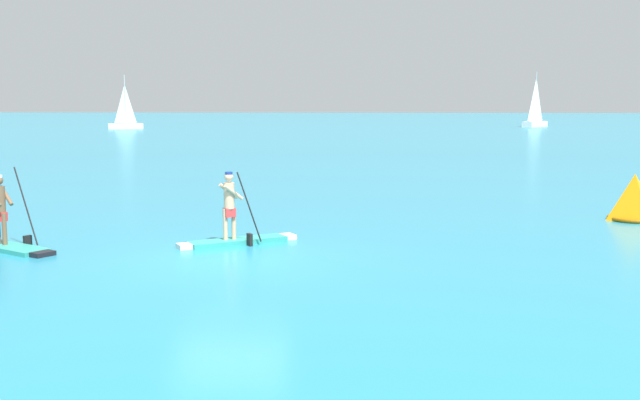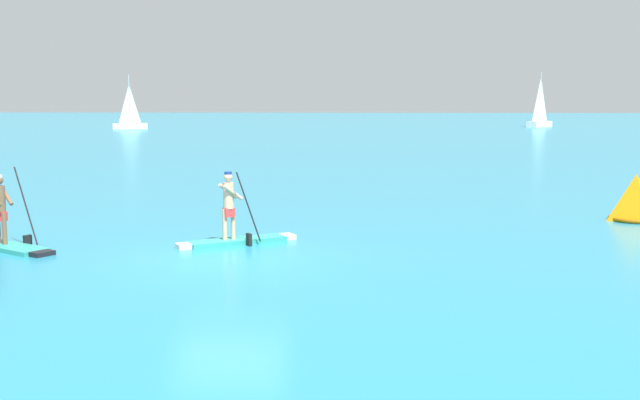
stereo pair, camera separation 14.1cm
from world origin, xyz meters
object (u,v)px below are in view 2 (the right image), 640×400
Objects in this scene: sailboat_left_horizon at (130,122)px; sailboat_right_horizon at (540,120)px; paddleboarder_near_left at (5,234)px; paddleboarder_mid_center at (235,229)px; race_marker_buoy at (635,200)px.

sailboat_left_horizon is 54.40m from sailboat_right_horizon.
paddleboarder_near_left is 1.06× the size of paddleboarder_mid_center.
paddleboarder_near_left is 2.01× the size of race_marker_buoy.
sailboat_right_horizon is (26.07, 87.90, 0.60)m from paddleboarder_mid_center.
sailboat_right_horizon reaches higher than paddleboarder_mid_center.
race_marker_buoy is (16.38, 5.44, 0.26)m from paddleboarder_near_left.
sailboat_right_horizon is at bearing 102.06° from paddleboarder_near_left.
paddleboarder_near_left is at bearing 16.64° from sailboat_right_horizon.
sailboat_right_horizon is at bearing 41.11° from paddleboarder_mid_center.
sailboat_left_horizon reaches higher than paddleboarder_mid_center.
paddleboarder_mid_center is 1.90× the size of race_marker_buoy.
sailboat_right_horizon reaches higher than sailboat_left_horizon.
sailboat_left_horizon is (-21.90, 78.11, 0.53)m from paddleboarder_near_left.
paddleboarder_mid_center is 0.37× the size of sailboat_right_horizon.
race_marker_buoy is at bearing 98.40° from sailboat_left_horizon.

